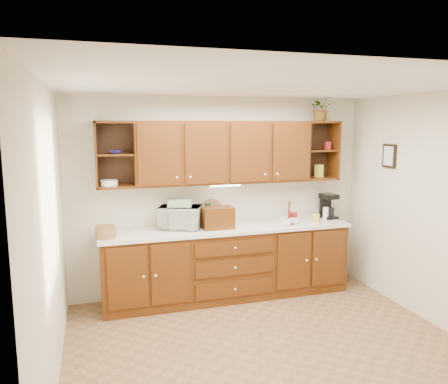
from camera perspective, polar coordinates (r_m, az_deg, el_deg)
floor at (r=4.69m, az=6.05°, el=-19.82°), size 4.00×4.00×0.00m
ceiling at (r=4.13m, az=6.66°, el=13.66°), size 4.00×4.00×0.00m
back_wall at (r=5.85m, az=-0.43°, el=-0.48°), size 4.00×0.00×4.00m
left_wall at (r=3.91m, az=-21.82°, el=-5.83°), size 0.00×3.50×3.50m
right_wall at (r=5.33m, az=26.52°, el=-2.34°), size 0.00×3.50×3.50m
base_cabinets at (r=5.77m, az=0.44°, el=-9.31°), size 3.20×0.60×0.90m
countertop at (r=5.63m, az=0.47°, el=-4.79°), size 3.24×0.64×0.04m
upper_cabinets at (r=5.63m, az=0.12°, el=5.23°), size 3.20×0.33×0.80m
undercabinet_light at (r=5.62m, az=0.19°, el=0.89°), size 0.40×0.05×0.02m
framed_picture at (r=5.93m, az=20.78°, el=4.43°), size 0.03×0.24×0.30m
wicker_basket at (r=5.27m, az=-15.23°, el=-5.05°), size 0.23×0.23×0.14m
microwave at (r=5.56m, az=-5.75°, el=-3.30°), size 0.61×0.52×0.29m
towel_stack at (r=5.52m, az=-5.78°, el=-1.41°), size 0.34×0.29×0.09m
wine_bottle at (r=5.63m, az=-2.12°, el=-2.97°), size 0.07×0.07×0.31m
woven_tray at (r=5.82m, az=-1.59°, el=-4.05°), size 0.34×0.12×0.33m
bread_box at (r=5.53m, az=-0.85°, el=-3.38°), size 0.39×0.25×0.27m
mug_tree at (r=5.83m, az=8.45°, el=-3.72°), size 0.25×0.27×0.31m
canister_red at (r=5.93m, az=8.99°, el=-3.31°), size 0.12×0.12×0.14m
canister_white at (r=6.23m, az=13.12°, el=-2.71°), size 0.09×0.09×0.17m
canister_yellow at (r=6.02m, az=11.91°, el=-3.36°), size 0.11×0.11×0.11m
coffee_maker at (r=6.31m, az=13.42°, el=-1.82°), size 0.21×0.26×0.34m
bowl_stack at (r=5.38m, az=-13.93°, el=5.08°), size 0.20×0.20×0.04m
plate_stack at (r=5.38m, az=-14.80°, el=1.15°), size 0.24×0.24×0.07m
pantry_box_yellow at (r=6.18m, az=12.31°, el=2.70°), size 0.12×0.10×0.17m
pantry_box_red at (r=6.19m, az=13.35°, el=5.91°), size 0.08×0.07×0.11m
potted_plant at (r=6.10m, az=12.54°, el=10.65°), size 0.31×0.27×0.34m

